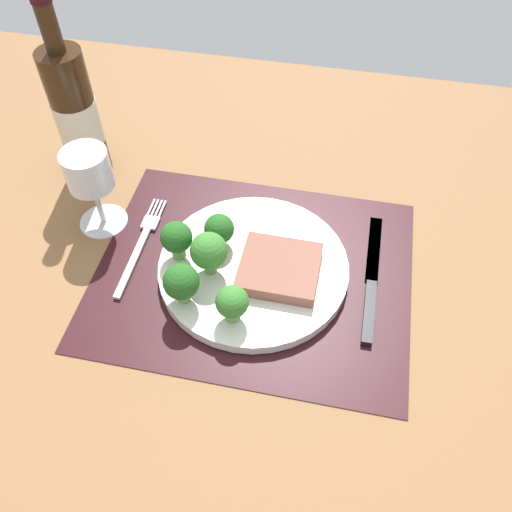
{
  "coord_description": "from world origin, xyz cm",
  "views": [
    {
      "loc": [
        9.67,
        -45.55,
        60.56
      ],
      "look_at": [
        0.06,
        1.51,
        1.9
      ],
      "focal_mm": 37.66,
      "sensor_mm": 36.0,
      "label": 1
    }
  ],
  "objects_px": {
    "wine_bottle": "(76,113)",
    "fork": "(141,244)",
    "plate": "(253,268)",
    "steak": "(279,268)",
    "knife": "(371,286)",
    "wine_glass": "(89,175)"
  },
  "relations": [
    {
      "from": "knife",
      "to": "wine_glass",
      "type": "distance_m",
      "value": 0.42
    },
    {
      "from": "wine_bottle",
      "to": "plate",
      "type": "bearing_deg",
      "value": -27.8
    },
    {
      "from": "steak",
      "to": "knife",
      "type": "relative_size",
      "value": 0.47
    },
    {
      "from": "wine_bottle",
      "to": "fork",
      "type": "bearing_deg",
      "value": -47.24
    },
    {
      "from": "steak",
      "to": "knife",
      "type": "xyz_separation_m",
      "value": [
        0.13,
        0.01,
        -0.02
      ]
    },
    {
      "from": "wine_glass",
      "to": "fork",
      "type": "bearing_deg",
      "value": -26.48
    },
    {
      "from": "knife",
      "to": "wine_glass",
      "type": "bearing_deg",
      "value": 174.87
    },
    {
      "from": "fork",
      "to": "wine_bottle",
      "type": "bearing_deg",
      "value": 133.82
    },
    {
      "from": "plate",
      "to": "steak",
      "type": "distance_m",
      "value": 0.04
    },
    {
      "from": "steak",
      "to": "fork",
      "type": "height_order",
      "value": "steak"
    },
    {
      "from": "fork",
      "to": "wine_glass",
      "type": "xyz_separation_m",
      "value": [
        -0.07,
        0.04,
        0.09
      ]
    },
    {
      "from": "wine_bottle",
      "to": "wine_glass",
      "type": "xyz_separation_m",
      "value": [
        0.07,
        -0.11,
        -0.01
      ]
    },
    {
      "from": "plate",
      "to": "fork",
      "type": "height_order",
      "value": "plate"
    },
    {
      "from": "plate",
      "to": "fork",
      "type": "bearing_deg",
      "value": 175.29
    },
    {
      "from": "plate",
      "to": "fork",
      "type": "relative_size",
      "value": 1.39
    },
    {
      "from": "steak",
      "to": "wine_glass",
      "type": "distance_m",
      "value": 0.3
    },
    {
      "from": "steak",
      "to": "fork",
      "type": "distance_m",
      "value": 0.21
    },
    {
      "from": "wine_glass",
      "to": "knife",
      "type": "bearing_deg",
      "value": -6.29
    },
    {
      "from": "steak",
      "to": "fork",
      "type": "xyz_separation_m",
      "value": [
        -0.21,
        0.02,
        -0.02
      ]
    },
    {
      "from": "fork",
      "to": "knife",
      "type": "xyz_separation_m",
      "value": [
        0.34,
        -0.01,
        0.0
      ]
    },
    {
      "from": "wine_glass",
      "to": "plate",
      "type": "bearing_deg",
      "value": -11.64
    },
    {
      "from": "fork",
      "to": "knife",
      "type": "distance_m",
      "value": 0.34
    }
  ]
}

